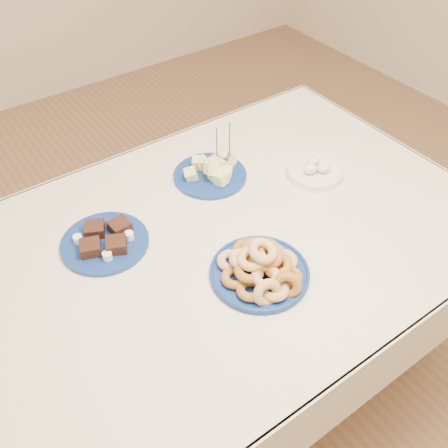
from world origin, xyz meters
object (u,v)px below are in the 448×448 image
Objects in this scene: dining_table at (215,263)px; melon_plate at (211,173)px; candle_holder at (223,161)px; egg_bowl at (315,171)px; donut_platter at (261,269)px; brownie_plate at (105,241)px.

dining_table is 5.79× the size of melon_plate.
melon_plate is at bearing -154.37° from candle_holder.
candle_holder is at bearing 50.47° from dining_table.
egg_bowl reaches higher than dining_table.
donut_platter is 0.53m from candle_holder.
dining_table is at bearing -31.42° from brownie_plate.
brownie_plate is 0.52m from candle_holder.
candle_holder is (0.51, 0.12, 0.00)m from brownie_plate.
donut_platter reaches higher than egg_bowl.
egg_bowl is (0.29, -0.20, 0.00)m from melon_plate.
donut_platter is 1.20× the size of melon_plate.
melon_plate is 1.83× the size of candle_holder.
egg_bowl is at bearing 6.60° from dining_table.
melon_plate reaches higher than egg_bowl.
dining_table is 4.82× the size of donut_platter.
melon_plate is 0.44m from brownie_plate.
brownie_plate is at bearing -167.06° from candle_holder.
candle_holder reaches higher than melon_plate.
melon_plate reaches higher than brownie_plate.
brownie_plate is (-0.27, 0.17, 0.12)m from dining_table.
donut_platter reaches higher than brownie_plate.
donut_platter is 0.47m from brownie_plate.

